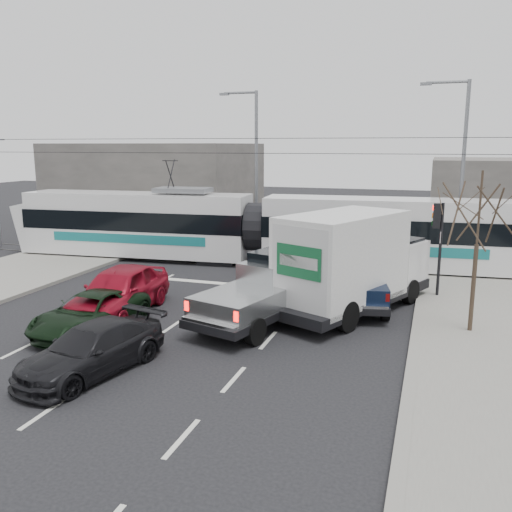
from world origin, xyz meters
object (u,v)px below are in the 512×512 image
(tram, at_px, (256,228))
(silver_pickup, at_px, (270,287))
(navy_pickup, at_px, (358,279))
(red_car, at_px, (119,291))
(street_lamp_near, at_px, (459,161))
(street_lamp_far, at_px, (253,158))
(dark_car, at_px, (92,350))
(bare_tree, at_px, (479,216))
(traffic_signal, at_px, (438,229))
(green_car, at_px, (90,313))
(box_truck, at_px, (352,263))

(tram, height_order, silver_pickup, tram)
(navy_pickup, xyz_separation_m, red_car, (-7.81, -3.84, -0.13))
(street_lamp_near, bearing_deg, street_lamp_far, 170.13)
(tram, distance_m, dark_car, 14.11)
(bare_tree, bearing_deg, street_lamp_near, 91.42)
(bare_tree, bearing_deg, red_car, -172.09)
(street_lamp_near, xyz_separation_m, silver_pickup, (-6.17, -11.95, -3.99))
(red_car, bearing_deg, street_lamp_far, 85.98)
(tram, bearing_deg, silver_pickup, -73.16)
(silver_pickup, distance_m, red_car, 5.35)
(street_lamp_near, distance_m, red_car, 17.89)
(navy_pickup, bearing_deg, street_lamp_near, 56.42)
(traffic_signal, xyz_separation_m, green_car, (-10.44, -7.50, -2.13))
(silver_pickup, height_order, navy_pickup, silver_pickup)
(red_car, height_order, dark_car, red_car)
(tram, height_order, box_truck, tram)
(box_truck, xyz_separation_m, red_car, (-7.72, -2.85, -0.92))
(red_car, bearing_deg, green_car, -91.25)
(tram, distance_m, box_truck, 8.74)
(bare_tree, height_order, street_lamp_far, street_lamp_far)
(bare_tree, relative_size, tram, 0.20)
(traffic_signal, height_order, tram, tram)
(box_truck, bearing_deg, silver_pickup, -122.04)
(box_truck, xyz_separation_m, navy_pickup, (0.09, 0.98, -0.79))
(street_lamp_near, xyz_separation_m, navy_pickup, (-3.58, -9.28, -4.12))
(tram, distance_m, navy_pickup, 8.13)
(bare_tree, xyz_separation_m, navy_pickup, (-3.86, 2.22, -2.80))
(bare_tree, distance_m, box_truck, 4.60)
(tram, relative_size, green_car, 5.69)
(tram, bearing_deg, traffic_signal, -28.60)
(tram, xyz_separation_m, navy_pickup, (5.85, -5.59, -0.82))
(green_car, xyz_separation_m, red_car, (-0.11, 1.88, 0.24))
(green_car, bearing_deg, silver_pickup, 33.93)
(silver_pickup, bearing_deg, dark_car, -102.48)
(street_lamp_far, distance_m, tram, 6.90)
(bare_tree, relative_size, box_truck, 0.66)
(street_lamp_near, bearing_deg, silver_pickup, -117.30)
(street_lamp_far, xyz_separation_m, navy_pickup, (7.92, -11.28, -4.12))
(bare_tree, relative_size, navy_pickup, 0.99)
(street_lamp_far, height_order, red_car, street_lamp_far)
(street_lamp_far, bearing_deg, bare_tree, -48.88)
(red_car, xyz_separation_m, dark_car, (2.08, -4.63, -0.22))
(box_truck, bearing_deg, navy_pickup, 108.77)
(silver_pickup, bearing_deg, red_car, -151.46)
(green_car, xyz_separation_m, dark_car, (1.98, -2.75, 0.02))
(traffic_signal, relative_size, street_lamp_far, 0.40)
(red_car, bearing_deg, tram, 73.80)
(traffic_signal, bearing_deg, bare_tree, -74.24)
(tram, distance_m, silver_pickup, 8.91)
(bare_tree, distance_m, red_car, 12.14)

